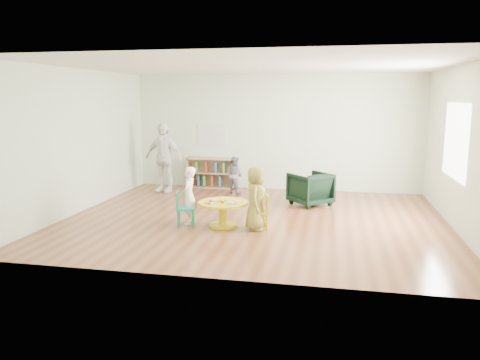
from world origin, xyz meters
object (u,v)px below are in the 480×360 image
at_px(kid_chair_right, 262,211).
at_px(toddler, 234,175).
at_px(child_right, 256,198).
at_px(armchair, 310,189).
at_px(bookshelf, 211,173).
at_px(kid_chair_left, 183,207).
at_px(activity_table, 223,209).
at_px(child_left, 189,195).
at_px(adult_caretaker, 164,158).

relative_size(kid_chair_right, toddler, 0.68).
bearing_deg(child_right, kid_chair_right, -48.62).
height_order(kid_chair_right, armchair, armchair).
bearing_deg(bookshelf, kid_chair_left, -82.81).
bearing_deg(bookshelf, armchair, -29.90).
distance_m(activity_table, child_left, 0.68).
distance_m(activity_table, child_right, 0.65).
bearing_deg(adult_caretaker, armchair, -0.66).
distance_m(armchair, adult_caretaker, 3.64).
bearing_deg(adult_caretaker, bookshelf, 49.08).
xyz_separation_m(activity_table, kid_chair_right, (0.69, 0.00, 0.01)).
bearing_deg(armchair, kid_chair_right, 28.27).
distance_m(activity_table, toddler, 2.93).
relative_size(kid_chair_left, kid_chair_right, 1.02).
distance_m(toddler, adult_caretaker, 1.75).
xyz_separation_m(kid_chair_right, toddler, (-1.11, 2.89, 0.12)).
distance_m(kid_chair_left, bookshelf, 3.55).
bearing_deg(activity_table, bookshelf, 108.50).
distance_m(child_left, toddler, 2.84).
xyz_separation_m(kid_chair_right, bookshelf, (-1.85, 3.47, 0.05)).
distance_m(kid_chair_left, armchair, 2.95).
bearing_deg(adult_caretaker, kid_chair_left, -52.15).
relative_size(kid_chair_left, armchair, 0.80).
bearing_deg(armchair, child_left, 1.54).
bearing_deg(bookshelf, toddler, -38.12).
height_order(armchair, child_left, child_left).
height_order(bookshelf, child_left, child_left).
relative_size(activity_table, adult_caretaker, 0.53).
bearing_deg(adult_caretaker, toddler, 16.70).
bearing_deg(activity_table, kid_chair_right, 0.08).
height_order(child_left, toddler, child_left).
height_order(activity_table, adult_caretaker, adult_caretaker).
bearing_deg(child_left, kid_chair_right, 85.49).
relative_size(toddler, adult_caretaker, 0.53).
height_order(armchair, toddler, toddler).
distance_m(bookshelf, armchair, 2.97).
relative_size(armchair, child_left, 0.74).
xyz_separation_m(activity_table, child_left, (-0.64, 0.06, 0.21)).
xyz_separation_m(child_left, toddler, (0.22, 2.83, -0.08)).
bearing_deg(kid_chair_left, activity_table, 78.88).
xyz_separation_m(kid_chair_left, child_right, (1.31, -0.04, 0.23)).
xyz_separation_m(kid_chair_right, child_left, (-1.33, 0.06, 0.20)).
relative_size(child_left, adult_caretaker, 0.62).
bearing_deg(kid_chair_right, armchair, -33.15).
xyz_separation_m(armchair, child_right, (-0.81, -2.08, 0.21)).
xyz_separation_m(armchair, child_left, (-2.05, -1.94, 0.17)).
distance_m(activity_table, kid_chair_right, 0.69).
distance_m(kid_chair_right, armchair, 2.12).
bearing_deg(child_left, kid_chair_left, -38.89).
xyz_separation_m(activity_table, kid_chair_left, (-0.72, -0.05, 0.02)).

